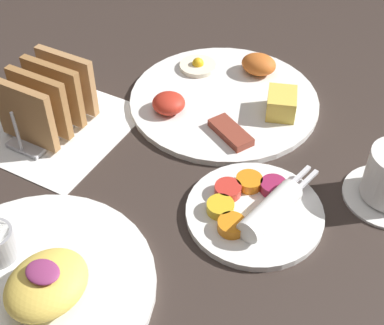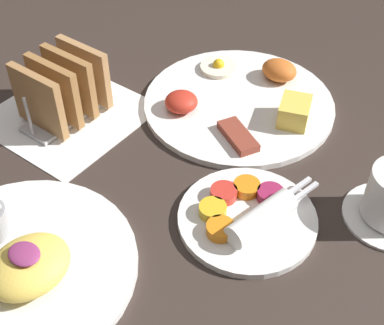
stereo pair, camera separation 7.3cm
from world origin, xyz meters
TOP-DOWN VIEW (x-y plane):
  - ground_plane at (0.00, 0.00)m, footprint 3.00×3.00m
  - napkin_flat at (-0.21, 0.03)m, footprint 0.22×0.22m
  - plate_breakfast at (-0.01, 0.22)m, footprint 0.31×0.31m
  - plate_condiments at (0.13, 0.02)m, footprint 0.18×0.18m
  - plate_foreground at (-0.04, -0.21)m, footprint 0.28×0.28m
  - toast_rack at (-0.21, 0.03)m, footprint 0.10×0.15m

SIDE VIEW (x-z plane):
  - ground_plane at x=0.00m, z-range 0.00..0.00m
  - napkin_flat at x=-0.21m, z-range 0.00..0.00m
  - plate_breakfast at x=-0.01m, z-range -0.01..0.03m
  - plate_condiments at x=0.13m, z-range -0.01..0.03m
  - plate_foreground at x=-0.04m, z-range -0.01..0.04m
  - toast_rack at x=-0.21m, z-range 0.00..0.10m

